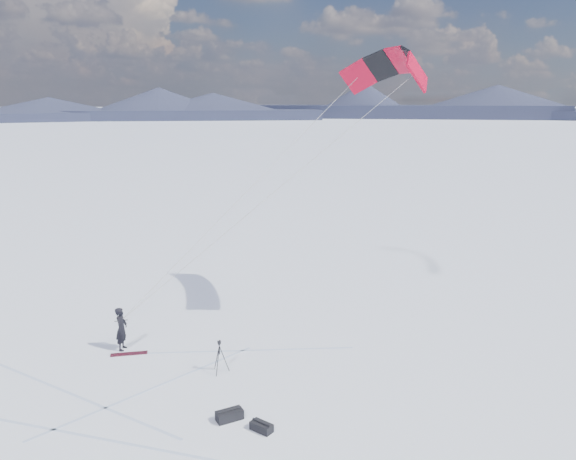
{
  "coord_description": "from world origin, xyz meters",
  "views": [
    {
      "loc": [
        4.77,
        -18.49,
        10.56
      ],
      "look_at": [
        3.87,
        6.25,
        4.83
      ],
      "focal_mm": 35.0,
      "sensor_mm": 36.0,
      "label": 1
    }
  ],
  "objects_px": {
    "snowkiter": "(123,349)",
    "snowboard": "(129,354)",
    "tripod": "(220,352)",
    "gear_bag_b": "(261,427)",
    "gear_bag_a": "(230,415)"
  },
  "relations": [
    {
      "from": "gear_bag_a",
      "to": "snowkiter",
      "type": "bearing_deg",
      "value": 105.21
    },
    {
      "from": "gear_bag_a",
      "to": "snowboard",
      "type": "bearing_deg",
      "value": 105.56
    },
    {
      "from": "tripod",
      "to": "gear_bag_b",
      "type": "xyz_separation_m",
      "value": [
        1.99,
        -4.01,
        -0.71
      ]
    },
    {
      "from": "snowboard",
      "to": "gear_bag_b",
      "type": "bearing_deg",
      "value": -54.99
    },
    {
      "from": "tripod",
      "to": "gear_bag_b",
      "type": "distance_m",
      "value": 4.53
    },
    {
      "from": "tripod",
      "to": "gear_bag_a",
      "type": "bearing_deg",
      "value": -91.06
    },
    {
      "from": "snowkiter",
      "to": "gear_bag_a",
      "type": "distance_m",
      "value": 7.59
    },
    {
      "from": "tripod",
      "to": "gear_bag_a",
      "type": "height_order",
      "value": "tripod"
    },
    {
      "from": "tripod",
      "to": "gear_bag_b",
      "type": "relative_size",
      "value": 1.61
    },
    {
      "from": "snowboard",
      "to": "tripod",
      "type": "bearing_deg",
      "value": -32.64
    },
    {
      "from": "gear_bag_b",
      "to": "tripod",
      "type": "bearing_deg",
      "value": 150.8
    },
    {
      "from": "tripod",
      "to": "snowkiter",
      "type": "bearing_deg",
      "value": 141.91
    },
    {
      "from": "snowkiter",
      "to": "snowboard",
      "type": "xyz_separation_m",
      "value": [
        0.42,
        -0.47,
        0.02
      ]
    },
    {
      "from": "snowkiter",
      "to": "gear_bag_b",
      "type": "bearing_deg",
      "value": -131.41
    },
    {
      "from": "gear_bag_a",
      "to": "gear_bag_b",
      "type": "bearing_deg",
      "value": -58.38
    }
  ]
}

